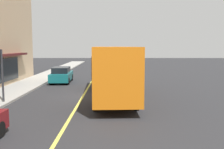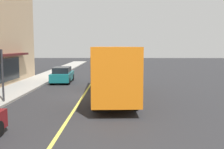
# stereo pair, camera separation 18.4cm
# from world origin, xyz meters

# --- Properties ---
(ground) EXTENTS (120.00, 120.00, 0.00)m
(ground) POSITION_xyz_m (0.00, 0.00, 0.00)
(ground) COLOR #28282B
(sidewalk) EXTENTS (80.00, 2.89, 0.15)m
(sidewalk) POSITION_xyz_m (0.00, 5.66, 0.07)
(sidewalk) COLOR #9E9B93
(sidewalk) RESTS_ON ground
(lane_centre_stripe) EXTENTS (36.00, 0.16, 0.01)m
(lane_centre_stripe) POSITION_xyz_m (0.00, 0.00, 0.00)
(lane_centre_stripe) COLOR #D8D14C
(lane_centre_stripe) RESTS_ON ground
(bus) EXTENTS (11.23, 2.99, 3.50)m
(bus) POSITION_xyz_m (-0.39, -2.14, 1.99)
(bus) COLOR orange
(bus) RESTS_ON ground
(car_teal) EXTENTS (4.38, 2.01, 1.52)m
(car_teal) POSITION_xyz_m (6.98, 2.90, 0.74)
(car_teal) COLOR #14666B
(car_teal) RESTS_ON ground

